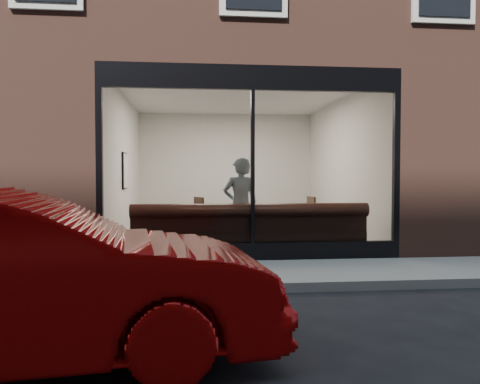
{
  "coord_description": "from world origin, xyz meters",
  "views": [
    {
      "loc": [
        -0.99,
        -5.56,
        1.4
      ],
      "look_at": [
        -0.17,
        2.4,
        1.12
      ],
      "focal_mm": 35.0,
      "sensor_mm": 36.0,
      "label": 1
    }
  ],
  "objects": [
    {
      "name": "sidewalk_near",
      "position": [
        0.0,
        1.0,
        0.01
      ],
      "size": [
        40.0,
        2.0,
        0.01
      ],
      "primitive_type": "cube",
      "color": "gray",
      "rests_on": "ground"
    },
    {
      "name": "cafe_floor",
      "position": [
        0.0,
        5.0,
        0.02
      ],
      "size": [
        6.0,
        6.0,
        0.0
      ],
      "primitive_type": "plane",
      "color": "#2D2D30",
      "rests_on": "ground"
    },
    {
      "name": "cafe_wall_left",
      "position": [
        -2.49,
        5.0,
        1.6
      ],
      "size": [
        0.0,
        6.0,
        6.0
      ],
      "primitive_type": "plane",
      "rotation": [
        1.57,
        0.0,
        1.57
      ],
      "color": "silver",
      "rests_on": "ground"
    },
    {
      "name": "storefront_mullion",
      "position": [
        0.0,
        2.05,
        1.55
      ],
      "size": [
        0.06,
        0.1,
        2.5
      ],
      "primitive_type": "cube",
      "color": "black",
      "rests_on": "storefront_kick"
    },
    {
      "name": "host_building_pier_right",
      "position": [
        3.75,
        8.0,
        1.6
      ],
      "size": [
        2.5,
        12.0,
        3.2
      ],
      "primitive_type": "cube",
      "color": "brown",
      "rests_on": "ground"
    },
    {
      "name": "banquette",
      "position": [
        0.0,
        2.45,
        0.23
      ],
      "size": [
        4.0,
        0.55,
        0.45
      ],
      "primitive_type": "cube",
      "color": "black",
      "rests_on": "cafe_floor"
    },
    {
      "name": "parked_car",
      "position": [
        -2.33,
        -2.05,
        0.65
      ],
      "size": [
        4.12,
        1.9,
        1.31
      ],
      "primitive_type": "imported",
      "rotation": [
        0.0,
        0.0,
        1.7
      ],
      "color": "#9D0706",
      "rests_on": "ground"
    },
    {
      "name": "ground",
      "position": [
        0.0,
        0.0,
        0.0
      ],
      "size": [
        120.0,
        120.0,
        0.0
      ],
      "primitive_type": "plane",
      "color": "black",
      "rests_on": "ground"
    },
    {
      "name": "wall_poster",
      "position": [
        -2.45,
        4.95,
        1.51
      ],
      "size": [
        0.02,
        0.56,
        0.74
      ],
      "primitive_type": "cube",
      "color": "white",
      "rests_on": "cafe_wall_left"
    },
    {
      "name": "host_building_pier_left",
      "position": [
        -3.75,
        8.0,
        1.6
      ],
      "size": [
        2.5,
        12.0,
        3.2
      ],
      "primitive_type": "cube",
      "color": "brown",
      "rests_on": "ground"
    },
    {
      "name": "cafe_table_right",
      "position": [
        1.28,
        3.77,
        0.74
      ],
      "size": [
        0.65,
        0.65,
        0.04
      ],
      "primitive_type": "cube",
      "rotation": [
        0.0,
        0.0,
        0.14
      ],
      "color": "black",
      "rests_on": "cafe_floor"
    },
    {
      "name": "cafe_chair_right",
      "position": [
        1.39,
        4.33,
        0.24
      ],
      "size": [
        0.5,
        0.5,
        0.04
      ],
      "primitive_type": "cube",
      "rotation": [
        0.0,
        0.0,
        3.25
      ],
      "color": "black",
      "rests_on": "cafe_floor"
    },
    {
      "name": "storefront_glass",
      "position": [
        0.0,
        2.02,
        1.55
      ],
      "size": [
        4.8,
        0.0,
        4.8
      ],
      "primitive_type": "plane",
      "rotation": [
        1.57,
        0.0,
        0.0
      ],
      "color": "white",
      "rests_on": "storefront_kick"
    },
    {
      "name": "person",
      "position": [
        -0.13,
        2.74,
        0.86
      ],
      "size": [
        0.65,
        0.45,
        1.73
      ],
      "primitive_type": "imported",
      "rotation": [
        0.0,
        0.0,
        3.19
      ],
      "color": "#93AEBD",
      "rests_on": "cafe_floor"
    },
    {
      "name": "cafe_chair_left",
      "position": [
        -1.02,
        4.33,
        0.24
      ],
      "size": [
        0.56,
        0.56,
        0.04
      ],
      "primitive_type": "cube",
      "rotation": [
        0.0,
        0.0,
        3.58
      ],
      "color": "black",
      "rests_on": "cafe_floor"
    },
    {
      "name": "cafe_wall_right",
      "position": [
        2.49,
        5.0,
        1.6
      ],
      "size": [
        0.0,
        6.0,
        6.0
      ],
      "primitive_type": "plane",
      "rotation": [
        1.57,
        0.0,
        -1.57
      ],
      "color": "silver",
      "rests_on": "ground"
    },
    {
      "name": "cafe_wall_back",
      "position": [
        0.0,
        7.99,
        1.6
      ],
      "size": [
        5.0,
        0.0,
        5.0
      ],
      "primitive_type": "plane",
      "rotation": [
        1.57,
        0.0,
        0.0
      ],
      "color": "silver",
      "rests_on": "ground"
    },
    {
      "name": "cafe_ceiling",
      "position": [
        0.0,
        5.0,
        3.19
      ],
      "size": [
        6.0,
        6.0,
        0.0
      ],
      "primitive_type": "plane",
      "rotation": [
        3.14,
        0.0,
        0.0
      ],
      "color": "white",
      "rests_on": "host_building_upper"
    },
    {
      "name": "storefront_header",
      "position": [
        0.0,
        2.05,
        3.0
      ],
      "size": [
        5.0,
        0.1,
        0.4
      ],
      "primitive_type": "cube",
      "color": "black",
      "rests_on": "host_building_upper"
    },
    {
      "name": "host_building_backfill",
      "position": [
        0.0,
        11.0,
        1.6
      ],
      "size": [
        5.0,
        6.0,
        3.2
      ],
      "primitive_type": "cube",
      "color": "brown",
      "rests_on": "ground"
    },
    {
      "name": "cafe_table_left",
      "position": [
        -0.97,
        3.0,
        0.74
      ],
      "size": [
        0.88,
        0.88,
        0.04
      ],
      "primitive_type": "cube",
      "rotation": [
        0.0,
        0.0,
        0.36
      ],
      "color": "black",
      "rests_on": "cafe_floor"
    },
    {
      "name": "kerb_near",
      "position": [
        0.0,
        -0.05,
        0.06
      ],
      "size": [
        40.0,
        0.1,
        0.12
      ],
      "primitive_type": "cube",
      "color": "gray",
      "rests_on": "ground"
    },
    {
      "name": "storefront_kick",
      "position": [
        0.0,
        2.05,
        0.15
      ],
      "size": [
        5.0,
        0.1,
        0.3
      ],
      "primitive_type": "cube",
      "color": "black",
      "rests_on": "ground"
    }
  ]
}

